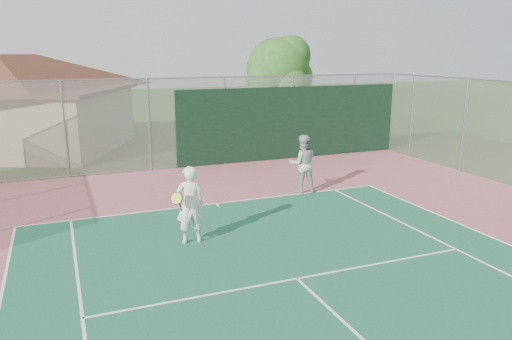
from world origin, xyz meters
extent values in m
cylinder|color=gray|center=(-4.00, 17.00, 1.75)|extent=(0.08, 0.08, 3.50)
cylinder|color=gray|center=(-1.00, 17.00, 1.75)|extent=(0.08, 0.08, 3.50)
cylinder|color=gray|center=(2.00, 17.00, 1.75)|extent=(0.08, 0.08, 3.50)
cylinder|color=gray|center=(5.00, 17.00, 1.75)|extent=(0.08, 0.08, 3.50)
cylinder|color=gray|center=(8.00, 17.00, 1.75)|extent=(0.08, 0.08, 3.50)
cylinder|color=gray|center=(10.00, 17.00, 1.75)|extent=(0.08, 0.08, 3.50)
cylinder|color=gray|center=(0.00, 17.00, 3.50)|extent=(20.00, 0.05, 0.05)
cylinder|color=gray|center=(0.00, 17.00, 0.05)|extent=(20.00, 0.05, 0.05)
cube|color=#999EA0|center=(0.00, 17.00, 1.75)|extent=(20.00, 0.02, 3.50)
cube|color=black|center=(5.00, 16.95, 1.55)|extent=(10.00, 0.04, 3.00)
cylinder|color=gray|center=(10.00, 15.50, 1.75)|extent=(0.08, 0.08, 3.50)
cylinder|color=gray|center=(10.00, 12.50, 1.75)|extent=(0.08, 0.08, 3.50)
cube|color=#999EA0|center=(10.00, 12.50, 1.75)|extent=(0.02, 9.00, 3.50)
cube|color=black|center=(-5.09, 20.35, 0.95)|extent=(0.82, 0.06, 1.90)
cylinder|color=#382214|center=(6.31, 21.37, 1.39)|extent=(0.36, 0.36, 2.79)
sphere|color=#26561A|center=(6.31, 21.37, 3.59)|extent=(3.19, 3.19, 3.19)
sphere|color=#26561A|center=(7.20, 21.67, 3.19)|extent=(2.19, 2.19, 2.19)
sphere|color=#26561A|center=(5.51, 20.97, 3.09)|extent=(1.99, 1.99, 1.99)
sphere|color=#26561A|center=(6.50, 20.47, 2.99)|extent=(1.79, 1.79, 1.79)
sphere|color=#26561A|center=(6.01, 22.16, 3.39)|extent=(1.99, 1.99, 1.99)
sphere|color=#26561A|center=(6.90, 21.17, 4.28)|extent=(1.99, 1.99, 1.99)
imported|color=silver|center=(-1.48, 9.13, 0.94)|extent=(0.72, 0.50, 1.88)
imported|color=#A2A4A7|center=(3.00, 12.08, 0.94)|extent=(1.05, 0.89, 1.88)
camera|label=1|loc=(-4.23, -1.90, 4.50)|focal=35.00mm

